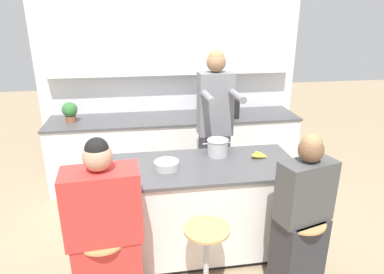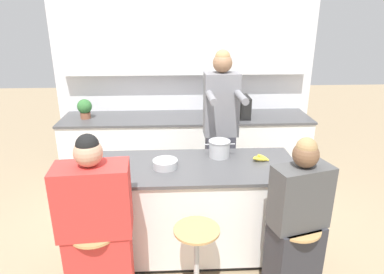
# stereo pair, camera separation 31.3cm
# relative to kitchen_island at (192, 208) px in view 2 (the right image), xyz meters

# --- Properties ---
(ground_plane) EXTENTS (16.00, 16.00, 0.00)m
(ground_plane) POSITION_rel_kitchen_island_xyz_m (0.00, 0.00, -0.47)
(ground_plane) COLOR tan
(wall_back) EXTENTS (3.59, 0.22, 2.70)m
(wall_back) POSITION_rel_kitchen_island_xyz_m (0.00, 1.90, 1.07)
(wall_back) COLOR white
(wall_back) RESTS_ON ground_plane
(back_counter) EXTENTS (3.33, 0.70, 0.92)m
(back_counter) POSITION_rel_kitchen_island_xyz_m (0.00, 1.56, -0.01)
(back_counter) COLOR white
(back_counter) RESTS_ON ground_plane
(kitchen_island) EXTENTS (1.95, 0.79, 0.93)m
(kitchen_island) POSITION_rel_kitchen_island_xyz_m (0.00, 0.00, 0.00)
(kitchen_island) COLOR black
(kitchen_island) RESTS_ON ground_plane
(bar_stool_leftmost) EXTENTS (0.38, 0.38, 0.69)m
(bar_stool_leftmost) POSITION_rel_kitchen_island_xyz_m (-0.78, -0.65, -0.10)
(bar_stool_leftmost) COLOR tan
(bar_stool_leftmost) RESTS_ON ground_plane
(bar_stool_center) EXTENTS (0.38, 0.38, 0.69)m
(bar_stool_center) POSITION_rel_kitchen_island_xyz_m (0.00, -0.65, -0.10)
(bar_stool_center) COLOR tan
(bar_stool_center) RESTS_ON ground_plane
(bar_stool_rightmost) EXTENTS (0.38, 0.38, 0.69)m
(bar_stool_rightmost) POSITION_rel_kitchen_island_xyz_m (0.78, -0.66, -0.10)
(bar_stool_rightmost) COLOR tan
(bar_stool_rightmost) RESTS_ON ground_plane
(person_cooking) EXTENTS (0.38, 0.60, 1.90)m
(person_cooking) POSITION_rel_kitchen_island_xyz_m (0.34, 0.63, 0.50)
(person_cooking) COLOR #383842
(person_cooking) RESTS_ON ground_plane
(person_wrapped_blanket) EXTENTS (0.56, 0.33, 1.47)m
(person_wrapped_blanket) POSITION_rel_kitchen_island_xyz_m (-0.76, -0.64, 0.22)
(person_wrapped_blanket) COLOR red
(person_wrapped_blanket) RESTS_ON ground_plane
(person_seated_near) EXTENTS (0.48, 0.36, 1.42)m
(person_seated_near) POSITION_rel_kitchen_island_xyz_m (0.79, -0.64, 0.18)
(person_seated_near) COLOR #333338
(person_seated_near) RESTS_ON ground_plane
(cooking_pot) EXTENTS (0.30, 0.21, 0.16)m
(cooking_pot) POSITION_rel_kitchen_island_xyz_m (0.27, 0.19, 0.54)
(cooking_pot) COLOR #B7BABC
(cooking_pot) RESTS_ON kitchen_island
(fruit_bowl) EXTENTS (0.23, 0.23, 0.07)m
(fruit_bowl) POSITION_rel_kitchen_island_xyz_m (-0.25, -0.03, 0.49)
(fruit_bowl) COLOR #B7BABC
(fruit_bowl) RESTS_ON kitchen_island
(coffee_cup_near) EXTENTS (0.11, 0.08, 0.08)m
(coffee_cup_near) POSITION_rel_kitchen_island_xyz_m (-0.67, -0.27, 0.50)
(coffee_cup_near) COLOR white
(coffee_cup_near) RESTS_ON kitchen_island
(banana_bunch) EXTENTS (0.18, 0.13, 0.06)m
(banana_bunch) POSITION_rel_kitchen_island_xyz_m (0.64, 0.07, 0.48)
(banana_bunch) COLOR yellow
(banana_bunch) RESTS_ON kitchen_island
(microwave) EXTENTS (0.47, 0.35, 0.28)m
(microwave) POSITION_rel_kitchen_island_xyz_m (0.59, 1.51, 0.60)
(microwave) COLOR black
(microwave) RESTS_ON back_counter
(potted_plant) EXTENTS (0.19, 0.19, 0.26)m
(potted_plant) POSITION_rel_kitchen_island_xyz_m (-1.34, 1.56, 0.60)
(potted_plant) COLOR #93563D
(potted_plant) RESTS_ON back_counter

